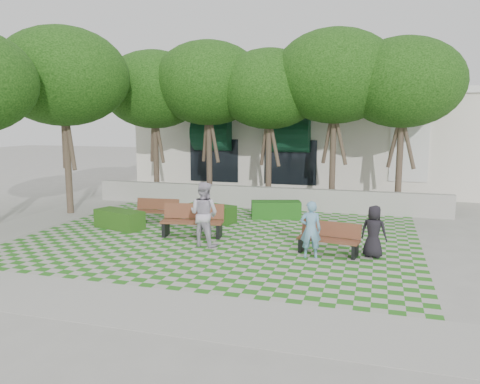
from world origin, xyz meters
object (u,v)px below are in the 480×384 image
(bench_west, at_px, (157,211))
(hedge_west, at_px, (119,219))
(bench_mid, at_px, (193,221))
(person_white, at_px, (204,214))
(hedge_midright, at_px, (276,210))
(bench_east, at_px, (329,239))
(person_blue, at_px, (311,230))
(person_dark, at_px, (374,232))
(hedge_midleft, at_px, (211,213))

(bench_west, distance_m, hedge_west, 1.49)
(bench_mid, distance_m, hedge_west, 2.84)
(bench_west, relative_size, person_white, 0.86)
(bench_west, height_order, hedge_midright, bench_west)
(hedge_midright, height_order, hedge_west, hedge_midright)
(bench_east, bearing_deg, person_white, -166.68)
(person_blue, xyz_separation_m, person_dark, (1.61, 0.52, -0.06))
(bench_east, xyz_separation_m, person_white, (-3.61, -0.17, 0.52))
(bench_mid, xyz_separation_m, hedge_midright, (1.94, 3.50, -0.17))
(bench_west, bearing_deg, person_dark, -22.75)
(hedge_west, bearing_deg, bench_east, -8.51)
(bench_east, bearing_deg, hedge_midright, 130.21)
(bench_east, distance_m, person_blue, 0.76)
(bench_east, height_order, hedge_midleft, bench_east)
(bench_east, height_order, person_dark, person_dark)
(bench_east, height_order, person_blue, person_blue)
(hedge_midright, distance_m, person_blue, 5.19)
(person_dark, bearing_deg, hedge_midright, -36.51)
(person_blue, height_order, person_dark, person_blue)
(hedge_midleft, relative_size, person_dark, 1.26)
(hedge_west, bearing_deg, hedge_midleft, 35.60)
(hedge_midright, height_order, hedge_midleft, hedge_midright)
(bench_west, distance_m, person_dark, 7.95)
(bench_east, height_order, bench_mid, bench_mid)
(hedge_midleft, distance_m, person_dark, 6.45)
(hedge_midright, bearing_deg, bench_mid, -119.00)
(person_blue, distance_m, person_white, 3.19)
(bench_mid, bearing_deg, bench_west, 133.54)
(hedge_midleft, bearing_deg, person_white, -73.34)
(bench_east, xyz_separation_m, hedge_west, (-7.18, 1.07, -0.11))
(bench_west, bearing_deg, hedge_west, -126.24)
(person_blue, bearing_deg, hedge_midleft, -50.09)
(bench_west, relative_size, hedge_west, 0.91)
(bench_mid, height_order, hedge_midright, bench_mid)
(person_blue, relative_size, person_dark, 1.09)
(bench_mid, relative_size, bench_west, 1.24)
(hedge_west, bearing_deg, person_blue, -13.22)
(bench_west, xyz_separation_m, hedge_west, (-0.76, -1.28, -0.09))
(bench_mid, xyz_separation_m, person_blue, (3.92, -1.28, 0.28))
(hedge_midleft, xyz_separation_m, person_blue, (4.11, -3.47, 0.46))
(person_white, bearing_deg, person_dark, -165.17)
(bench_east, bearing_deg, person_dark, 11.32)
(hedge_midright, distance_m, person_dark, 5.59)
(bench_east, relative_size, hedge_midleft, 0.97)
(hedge_midright, xyz_separation_m, hedge_west, (-4.76, -3.20, -0.01))
(hedge_midright, bearing_deg, bench_east, -60.45)
(hedge_midright, xyz_separation_m, hedge_midleft, (-2.12, -1.31, -0.01))
(bench_east, bearing_deg, hedge_midleft, 157.61)
(person_blue, bearing_deg, bench_east, -140.78)
(hedge_midleft, relative_size, person_white, 0.95)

